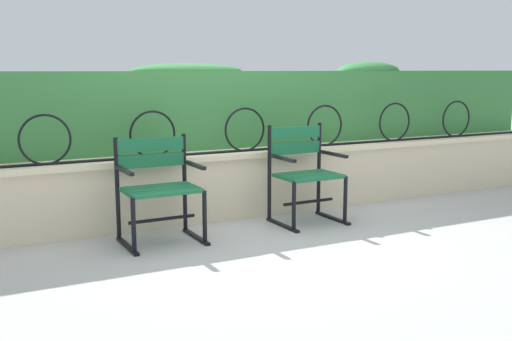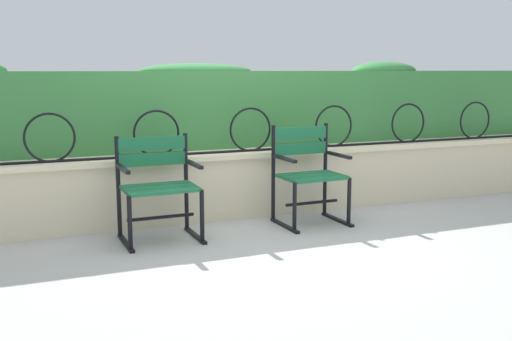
% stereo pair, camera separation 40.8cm
% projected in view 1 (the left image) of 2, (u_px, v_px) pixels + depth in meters
% --- Properties ---
extents(ground_plane, '(60.00, 60.00, 0.00)m').
position_uv_depth(ground_plane, '(259.00, 235.00, 5.13)').
color(ground_plane, '#ADADA8').
extents(stone_wall, '(8.41, 0.41, 0.62)m').
position_uv_depth(stone_wall, '(223.00, 184.00, 5.74)').
color(stone_wall, beige).
rests_on(stone_wall, ground).
extents(iron_arch_fence, '(7.85, 0.02, 0.42)m').
position_uv_depth(iron_arch_fence, '(204.00, 135.00, 5.49)').
color(iron_arch_fence, black).
rests_on(iron_arch_fence, stone_wall).
extents(hedge_row, '(8.24, 0.49, 0.87)m').
position_uv_depth(hedge_row, '(202.00, 107.00, 5.97)').
color(hedge_row, '#387A3D').
rests_on(hedge_row, stone_wall).
extents(park_chair_left, '(0.63, 0.53, 0.85)m').
position_uv_depth(park_chair_left, '(158.00, 185.00, 4.90)').
color(park_chair_left, '#19663D').
rests_on(park_chair_left, ground).
extents(park_chair_right, '(0.60, 0.53, 0.89)m').
position_uv_depth(park_chair_right, '(304.00, 171.00, 5.53)').
color(park_chair_right, '#19663D').
rests_on(park_chair_right, ground).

